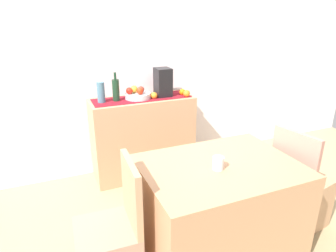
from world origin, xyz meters
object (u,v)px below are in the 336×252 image
at_px(sideboard_console, 143,137).
at_px(fruit_bowl, 138,96).
at_px(ceramic_vase, 101,93).
at_px(chair_near_window, 110,250).
at_px(chair_by_corner, 299,196).
at_px(wine_bottle, 116,90).
at_px(dining_table, 217,208).
at_px(coffee_cup, 218,163).
at_px(coffee_maker, 163,82).

xyz_separation_m(sideboard_console, fruit_bowl, (-0.04, 0.00, 0.48)).
height_order(ceramic_vase, chair_near_window, ceramic_vase).
bearing_deg(chair_by_corner, wine_bottle, 132.48).
bearing_deg(dining_table, fruit_bowl, 97.94).
distance_m(fruit_bowl, wine_bottle, 0.25).
height_order(chair_near_window, chair_by_corner, same).
relative_size(wine_bottle, chair_near_window, 0.33).
distance_m(sideboard_console, ceramic_vase, 0.70).
relative_size(ceramic_vase, chair_by_corner, 0.23).
bearing_deg(wine_bottle, coffee_cup, -75.11).
height_order(dining_table, chair_by_corner, chair_by_corner).
xyz_separation_m(fruit_bowl, coffee_maker, (0.29, 0.00, 0.12)).
xyz_separation_m(wine_bottle, chair_by_corner, (1.24, -1.35, -0.75)).
height_order(ceramic_vase, coffee_cup, ceramic_vase).
distance_m(sideboard_console, fruit_bowl, 0.49).
height_order(fruit_bowl, wine_bottle, wine_bottle).
height_order(fruit_bowl, coffee_maker, coffee_maker).
height_order(wine_bottle, coffee_maker, coffee_maker).
relative_size(fruit_bowl, ceramic_vase, 1.28).
height_order(fruit_bowl, dining_table, fruit_bowl).
relative_size(coffee_maker, dining_table, 0.28).
height_order(sideboard_console, fruit_bowl, fruit_bowl).
bearing_deg(sideboard_console, coffee_cup, -86.08).
xyz_separation_m(coffee_cup, chair_by_corner, (0.87, 0.04, -0.52)).
bearing_deg(ceramic_vase, coffee_maker, 0.00).
bearing_deg(sideboard_console, fruit_bowl, 180.00).
xyz_separation_m(sideboard_console, chair_near_window, (-0.68, -1.35, -0.18)).
bearing_deg(coffee_cup, chair_by_corner, 2.72).
relative_size(sideboard_console, dining_table, 0.99).
height_order(sideboard_console, coffee_maker, coffee_maker).
xyz_separation_m(fruit_bowl, chair_by_corner, (1.01, -1.35, -0.67)).
xyz_separation_m(ceramic_vase, chair_near_window, (-0.25, -1.35, -0.74)).
xyz_separation_m(sideboard_console, dining_table, (0.14, -1.35, -0.08)).
bearing_deg(chair_near_window, wine_bottle, 73.49).
bearing_deg(dining_table, coffee_maker, 85.86).
height_order(coffee_maker, chair_by_corner, coffee_maker).
bearing_deg(sideboard_console, chair_near_window, -116.57).
relative_size(sideboard_console, chair_near_window, 1.23).
xyz_separation_m(coffee_maker, chair_by_corner, (0.72, -1.35, -0.79)).
relative_size(sideboard_console, fruit_bowl, 4.09).
relative_size(wine_bottle, dining_table, 0.27).
bearing_deg(wine_bottle, dining_table, -72.74).
bearing_deg(chair_by_corner, sideboard_console, 125.47).
height_order(coffee_maker, dining_table, coffee_maker).
distance_m(sideboard_console, coffee_maker, 0.65).
bearing_deg(ceramic_vase, fruit_bowl, 0.00).
height_order(wine_bottle, dining_table, wine_bottle).
height_order(dining_table, chair_near_window, chair_near_window).
distance_m(coffee_maker, dining_table, 1.52).
relative_size(fruit_bowl, dining_table, 0.24).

